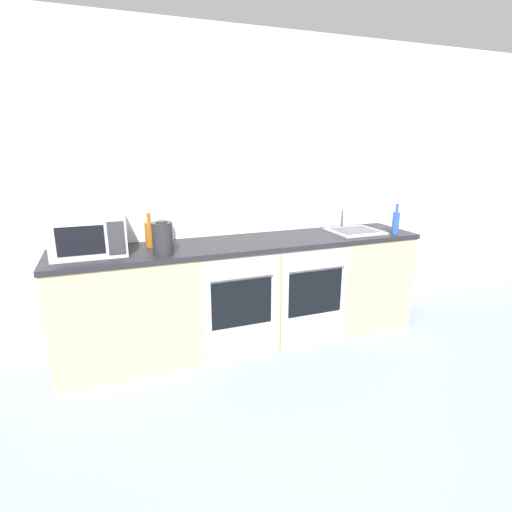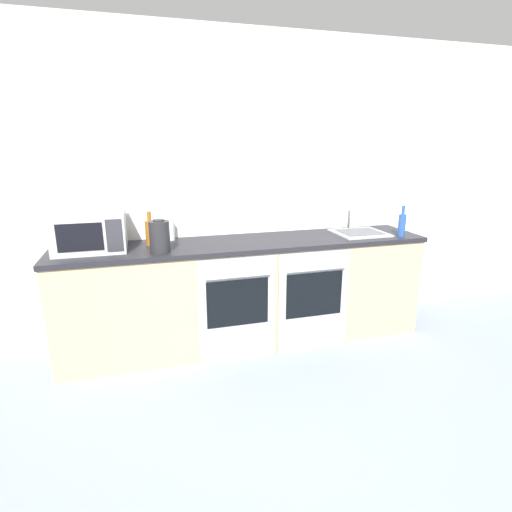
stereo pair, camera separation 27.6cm
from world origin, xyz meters
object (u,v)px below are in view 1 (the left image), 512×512
object	(u,v)px
kettle	(163,239)
sink	(354,230)
bottle_blue	(396,222)
microwave	(89,234)
oven_left	(241,310)
bottle_clear	(168,231)
oven_right	(314,299)
bottle_amber	(150,234)

from	to	relation	value
kettle	sink	size ratio (longest dim) A/B	0.57
bottle_blue	kettle	distance (m)	2.05
microwave	sink	bearing A→B (deg)	-0.81
oven_left	bottle_clear	distance (m)	0.89
bottle_blue	oven_left	bearing A→B (deg)	-176.01
microwave	bottle_clear	world-z (taller)	microwave
oven_right	bottle_blue	bearing A→B (deg)	6.96
bottle_amber	oven_left	bearing A→B (deg)	-33.30
bottle_amber	bottle_clear	distance (m)	0.21
oven_left	oven_right	bearing A→B (deg)	0.00
microwave	kettle	distance (m)	0.54
oven_right	microwave	bearing A→B (deg)	168.44
bottle_clear	kettle	distance (m)	0.41
sink	bottle_blue	bearing A→B (deg)	-36.07
oven_left	kettle	xyz separation A→B (m)	(-0.55, 0.13, 0.59)
bottle_amber	sink	xyz separation A→B (m)	(1.82, -0.09, -0.09)
bottle_blue	kettle	world-z (taller)	bottle_blue
oven_left	sink	distance (m)	1.34
bottle_clear	kettle	world-z (taller)	kettle
sink	bottle_clear	bearing A→B (deg)	172.61
bottle_blue	kettle	size ratio (longest dim) A/B	1.09
sink	kettle	bearing A→B (deg)	-174.16
oven_right	bottle_blue	xyz separation A→B (m)	(0.86, 0.10, 0.57)
oven_right	bottle_clear	bearing A→B (deg)	154.13
oven_right	kettle	distance (m)	1.34
oven_left	sink	world-z (taller)	sink
oven_right	bottle_blue	world-z (taller)	bottle_blue
oven_right	microwave	size ratio (longest dim) A/B	1.66
oven_right	bottle_clear	world-z (taller)	bottle_clear
oven_right	bottle_clear	xyz separation A→B (m)	(-1.09, 0.53, 0.56)
oven_right	sink	xyz separation A→B (m)	(0.57, 0.31, 0.48)
bottle_blue	bottle_amber	xyz separation A→B (m)	(-2.11, 0.30, -0.00)
oven_right	bottle_amber	size ratio (longest dim) A/B	3.17
microwave	bottle_amber	distance (m)	0.44
bottle_clear	bottle_blue	bearing A→B (deg)	-12.30
bottle_blue	bottle_amber	size ratio (longest dim) A/B	1.01
microwave	sink	xyz separation A→B (m)	(2.26, -0.03, -0.13)
oven_left	bottle_clear	world-z (taller)	bottle_clear
oven_right	bottle_amber	bearing A→B (deg)	162.24
oven_left	microwave	world-z (taller)	microwave
kettle	bottle_blue	bearing A→B (deg)	-0.82
bottle_blue	bottle_amber	distance (m)	2.13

